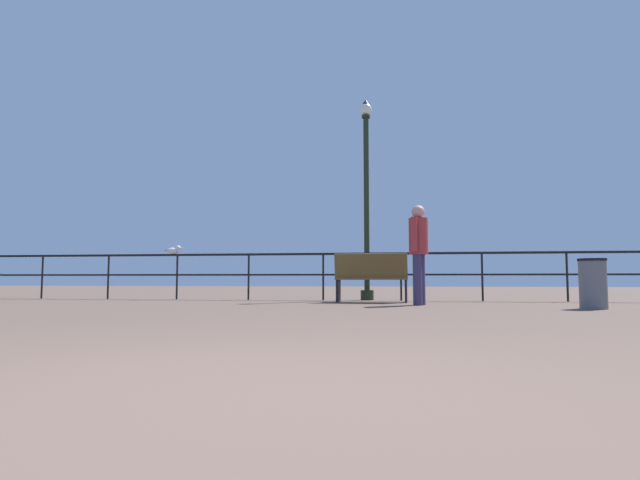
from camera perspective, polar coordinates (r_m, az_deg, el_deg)
ground_plane at (r=2.08m, az=-10.80°, el=-17.41°), size 60.00×60.00×0.00m
pier_railing at (r=11.21m, az=4.70°, el=-2.86°), size 25.70×0.05×1.05m
bench_near_left at (r=10.29m, az=5.78°, el=-3.94°), size 1.48×0.65×0.98m
lamppost_center at (r=11.60m, az=5.25°, el=4.96°), size 0.29×0.29×4.60m
person_at_railing at (r=9.35m, az=11.03°, el=-0.83°), size 0.35×0.55×1.81m
seagull_on_rail at (r=12.28m, az=-16.12°, el=-1.10°), size 0.42×0.22×0.20m
trash_bin at (r=9.10m, az=28.34°, el=-4.33°), size 0.43×0.43×0.79m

